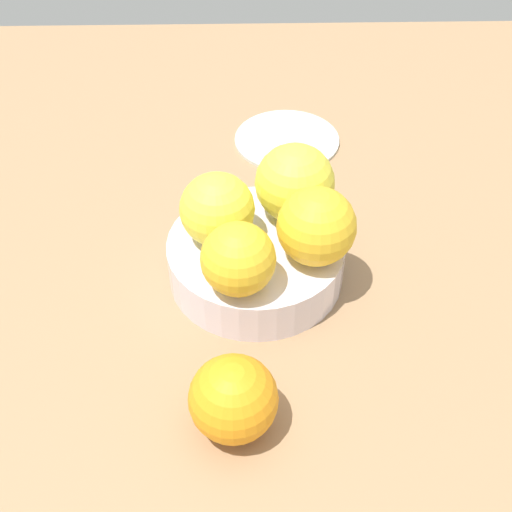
# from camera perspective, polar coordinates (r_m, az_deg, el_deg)

# --- Properties ---
(ground_plane) EXTENTS (1.10, 1.10, 0.02)m
(ground_plane) POSITION_cam_1_polar(r_m,az_deg,el_deg) (0.69, 0.00, -2.16)
(ground_plane) COLOR #997551
(fruit_bowl) EXTENTS (0.17, 0.17, 0.04)m
(fruit_bowl) POSITION_cam_1_polar(r_m,az_deg,el_deg) (0.67, 0.00, -0.34)
(fruit_bowl) COLOR silver
(fruit_bowl) RESTS_ON ground_plane
(orange_in_bowl_0) EXTENTS (0.07, 0.07, 0.07)m
(orange_in_bowl_0) POSITION_cam_1_polar(r_m,az_deg,el_deg) (0.59, -1.49, -0.26)
(orange_in_bowl_0) COLOR yellow
(orange_in_bowl_0) RESTS_ON fruit_bowl
(orange_in_bowl_1) EXTENTS (0.07, 0.07, 0.07)m
(orange_in_bowl_1) POSITION_cam_1_polar(r_m,az_deg,el_deg) (0.64, -3.23, 3.87)
(orange_in_bowl_1) COLOR yellow
(orange_in_bowl_1) RESTS_ON fruit_bowl
(orange_in_bowl_2) EXTENTS (0.07, 0.07, 0.07)m
(orange_in_bowl_2) POSITION_cam_1_polar(r_m,az_deg,el_deg) (0.62, 5.03, 2.45)
(orange_in_bowl_2) COLOR yellow
(orange_in_bowl_2) RESTS_ON fruit_bowl
(orange_in_bowl_3) EXTENTS (0.08, 0.08, 0.08)m
(orange_in_bowl_3) POSITION_cam_1_polar(r_m,az_deg,el_deg) (0.66, 3.22, 6.06)
(orange_in_bowl_3) COLOR yellow
(orange_in_bowl_3) RESTS_ON fruit_bowl
(orange_loose_0) EXTENTS (0.07, 0.07, 0.07)m
(orange_loose_0) POSITION_cam_1_polar(r_m,az_deg,el_deg) (0.55, -1.89, -11.72)
(orange_loose_0) COLOR orange
(orange_loose_0) RESTS_ON ground_plane
(side_plate) EXTENTS (0.13, 0.13, 0.01)m
(side_plate) POSITION_cam_1_polar(r_m,az_deg,el_deg) (0.86, 2.58, 9.70)
(side_plate) COLOR silver
(side_plate) RESTS_ON ground_plane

